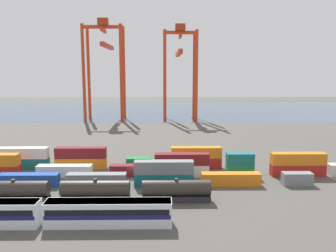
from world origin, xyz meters
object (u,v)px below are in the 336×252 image
Objects in this scene: freight_tank_row at (95,191)px; shipping_container_2 at (29,180)px; shipping_container_21 at (81,163)px; gantry_crane_central at (180,62)px; shipping_container_8 at (6,171)px; shipping_container_10 at (65,171)px; gantry_crane_west at (105,59)px; shipping_container_4 at (164,179)px; passenger_train at (42,212)px.

freight_tank_row is 3.42× the size of shipping_container_2.
gantry_crane_central is (28.23, 92.34, 26.78)m from shipping_container_21.
gantry_crane_central is at bearing 71.25° from shipping_container_2.
shipping_container_10 is at bearing 0.00° from shipping_container_8.
freight_tank_row is at bearing -29.58° from shipping_container_2.
gantry_crane_west is at bearing 93.85° from shipping_container_10.
shipping_container_8 is 0.13× the size of gantry_crane_central.
shipping_container_8 is 13.09m from shipping_container_10.
gantry_crane_central is (8.22, 105.41, 26.78)m from shipping_container_4.
shipping_container_10 is at bearing -86.15° from gantry_crane_west.
gantry_crane_west is at bearing -177.96° from gantry_crane_central.
passenger_train is 126.02m from gantry_crane_west.
freight_tank_row is 17.52m from shipping_container_2.
freight_tank_row reaches higher than shipping_container_8.
shipping_container_21 is (2.15, 6.53, 0.00)m from shipping_container_10.
shipping_container_4 is 0.25× the size of gantry_crane_west.
passenger_train is at bearing -134.93° from shipping_container_4.
shipping_container_10 is 106.85m from gantry_crane_central.
freight_tank_row is 6.86× the size of shipping_container_8.
freight_tank_row is 3.42× the size of shipping_container_10.
passenger_train is at bearing -102.14° from gantry_crane_central.
freight_tank_row is at bearing -100.22° from gantry_crane_central.
shipping_container_8 is at bearing 139.63° from shipping_container_2.
freight_tank_row is 23.03m from shipping_container_21.
gantry_crane_central is at bearing 79.78° from freight_tank_row.
shipping_container_10 is at bearing 98.50° from passenger_train.
freight_tank_row reaches higher than shipping_container_21.
passenger_train is at bearing -63.67° from shipping_container_2.
passenger_train is 3.24× the size of shipping_container_21.
gantry_crane_west is 1.06× the size of gantry_crane_central.
gantry_crane_west reaches higher than freight_tank_row.
freight_tank_row reaches higher than shipping_container_10.
shipping_container_4 is at bearing -33.16° from shipping_container_21.
shipping_container_21 is at bearing -84.53° from gantry_crane_west.
freight_tank_row is at bearing 58.22° from passenger_train.
gantry_crane_central is at bearing 2.04° from gantry_crane_west.
shipping_container_4 is 109.07m from gantry_crane_central.
shipping_container_21 is at bearing 92.87° from passenger_train.
shipping_container_21 is (7.55, 13.07, 0.00)m from shipping_container_2.
shipping_container_10 is (-9.82, 15.17, -0.67)m from freight_tank_row.
shipping_container_21 is at bearing 59.97° from shipping_container_2.
gantry_crane_central is (20.56, 114.05, 26.11)m from freight_tank_row.
gantry_crane_central reaches higher than shipping_container_8.
freight_tank_row is 15.08m from shipping_container_4.
shipping_container_21 is 100.20m from gantry_crane_central.
shipping_container_10 is 0.25× the size of gantry_crane_west.
shipping_container_2 is 8.48m from shipping_container_10.
shipping_container_8 is 101.79m from gantry_crane_west.
gantry_crane_west reaches higher than passenger_train.
shipping_container_8 is (-16.82, 25.00, -0.84)m from passenger_train.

